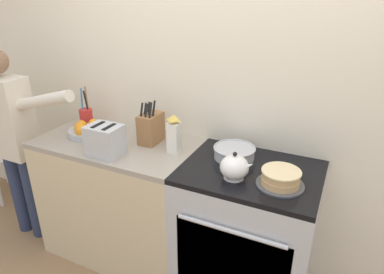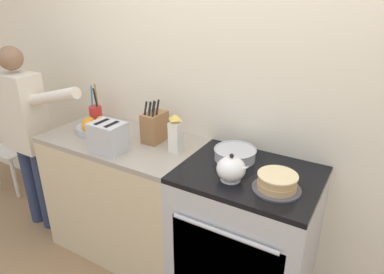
{
  "view_description": "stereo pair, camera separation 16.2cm",
  "coord_description": "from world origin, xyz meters",
  "px_view_note": "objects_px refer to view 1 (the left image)",
  "views": [
    {
      "loc": [
        0.7,
        -1.38,
        1.87
      ],
      "look_at": [
        -0.09,
        0.28,
        1.07
      ],
      "focal_mm": 32.0,
      "sensor_mm": 36.0,
      "label": 1
    },
    {
      "loc": [
        0.85,
        -1.3,
        1.87
      ],
      "look_at": [
        -0.09,
        0.28,
        1.07
      ],
      "focal_mm": 32.0,
      "sensor_mm": 36.0,
      "label": 2
    }
  ],
  "objects_px": {
    "tea_kettle": "(235,167)",
    "mixing_bowl": "(234,152)",
    "person_baker": "(12,133)",
    "milk_carton": "(174,135)",
    "fruit_bowl": "(86,130)",
    "layer_cake": "(281,178)",
    "dining_chair": "(3,146)",
    "utensil_crock": "(86,116)",
    "toaster": "(105,140)",
    "knife_block": "(151,128)",
    "stove_range": "(246,235)"
  },
  "relations": [
    {
      "from": "tea_kettle",
      "to": "mixing_bowl",
      "type": "height_order",
      "value": "tea_kettle"
    },
    {
      "from": "tea_kettle",
      "to": "person_baker",
      "type": "distance_m",
      "value": 1.7
    },
    {
      "from": "milk_carton",
      "to": "fruit_bowl",
      "type": "bearing_deg",
      "value": -177.33
    },
    {
      "from": "layer_cake",
      "to": "dining_chair",
      "type": "height_order",
      "value": "layer_cake"
    },
    {
      "from": "layer_cake",
      "to": "utensil_crock",
      "type": "relative_size",
      "value": 0.82
    },
    {
      "from": "dining_chair",
      "to": "layer_cake",
      "type": "bearing_deg",
      "value": -31.41
    },
    {
      "from": "tea_kettle",
      "to": "toaster",
      "type": "relative_size",
      "value": 0.86
    },
    {
      "from": "knife_block",
      "to": "milk_carton",
      "type": "height_order",
      "value": "knife_block"
    },
    {
      "from": "milk_carton",
      "to": "person_baker",
      "type": "height_order",
      "value": "person_baker"
    },
    {
      "from": "utensil_crock",
      "to": "milk_carton",
      "type": "xyz_separation_m",
      "value": [
        0.82,
        -0.13,
        0.05
      ]
    },
    {
      "from": "mixing_bowl",
      "to": "dining_chair",
      "type": "height_order",
      "value": "mixing_bowl"
    },
    {
      "from": "layer_cake",
      "to": "toaster",
      "type": "distance_m",
      "value": 1.06
    },
    {
      "from": "tea_kettle",
      "to": "mixing_bowl",
      "type": "bearing_deg",
      "value": 109.07
    },
    {
      "from": "fruit_bowl",
      "to": "person_baker",
      "type": "distance_m",
      "value": 0.6
    },
    {
      "from": "utensil_crock",
      "to": "fruit_bowl",
      "type": "relative_size",
      "value": 1.23
    },
    {
      "from": "toaster",
      "to": "tea_kettle",
      "type": "bearing_deg",
      "value": 4.45
    },
    {
      "from": "layer_cake",
      "to": "toaster",
      "type": "relative_size",
      "value": 1.13
    },
    {
      "from": "milk_carton",
      "to": "tea_kettle",
      "type": "bearing_deg",
      "value": -17.51
    },
    {
      "from": "toaster",
      "to": "dining_chair",
      "type": "xyz_separation_m",
      "value": [
        -1.61,
        0.4,
        -0.54
      ]
    },
    {
      "from": "tea_kettle",
      "to": "toaster",
      "type": "xyz_separation_m",
      "value": [
        -0.82,
        -0.06,
        0.03
      ]
    },
    {
      "from": "stove_range",
      "to": "tea_kettle",
      "type": "xyz_separation_m",
      "value": [
        -0.06,
        -0.12,
        0.52
      ]
    },
    {
      "from": "dining_chair",
      "to": "fruit_bowl",
      "type": "bearing_deg",
      "value": -34.85
    },
    {
      "from": "tea_kettle",
      "to": "person_baker",
      "type": "xyz_separation_m",
      "value": [
        -1.7,
        -0.04,
        -0.1
      ]
    },
    {
      "from": "toaster",
      "to": "dining_chair",
      "type": "height_order",
      "value": "toaster"
    },
    {
      "from": "person_baker",
      "to": "knife_block",
      "type": "bearing_deg",
      "value": 14.12
    },
    {
      "from": "stove_range",
      "to": "mixing_bowl",
      "type": "distance_m",
      "value": 0.52
    },
    {
      "from": "dining_chair",
      "to": "mixing_bowl",
      "type": "bearing_deg",
      "value": -27.47
    },
    {
      "from": "toaster",
      "to": "milk_carton",
      "type": "distance_m",
      "value": 0.42
    },
    {
      "from": "stove_range",
      "to": "toaster",
      "type": "distance_m",
      "value": 1.05
    },
    {
      "from": "stove_range",
      "to": "toaster",
      "type": "xyz_separation_m",
      "value": [
        -0.87,
        -0.19,
        0.55
      ]
    },
    {
      "from": "stove_range",
      "to": "fruit_bowl",
      "type": "relative_size",
      "value": 3.7
    },
    {
      "from": "layer_cake",
      "to": "tea_kettle",
      "type": "bearing_deg",
      "value": -172.73
    },
    {
      "from": "tea_kettle",
      "to": "person_baker",
      "type": "bearing_deg",
      "value": -178.52
    },
    {
      "from": "utensil_crock",
      "to": "stove_range",
      "type": "bearing_deg",
      "value": -6.46
    },
    {
      "from": "fruit_bowl",
      "to": "toaster",
      "type": "bearing_deg",
      "value": -29.4
    },
    {
      "from": "knife_block",
      "to": "toaster",
      "type": "relative_size",
      "value": 1.32
    },
    {
      "from": "layer_cake",
      "to": "tea_kettle",
      "type": "height_order",
      "value": "tea_kettle"
    },
    {
      "from": "mixing_bowl",
      "to": "toaster",
      "type": "relative_size",
      "value": 1.15
    },
    {
      "from": "knife_block",
      "to": "layer_cake",
      "type": "bearing_deg",
      "value": -11.5
    },
    {
      "from": "mixing_bowl",
      "to": "milk_carton",
      "type": "distance_m",
      "value": 0.38
    },
    {
      "from": "mixing_bowl",
      "to": "milk_carton",
      "type": "relative_size",
      "value": 1.02
    },
    {
      "from": "layer_cake",
      "to": "utensil_crock",
      "type": "bearing_deg",
      "value": 170.86
    },
    {
      "from": "layer_cake",
      "to": "mixing_bowl",
      "type": "relative_size",
      "value": 0.98
    },
    {
      "from": "tea_kettle",
      "to": "toaster",
      "type": "height_order",
      "value": "toaster"
    },
    {
      "from": "milk_carton",
      "to": "toaster",
      "type": "bearing_deg",
      "value": -151.28
    },
    {
      "from": "fruit_bowl",
      "to": "milk_carton",
      "type": "height_order",
      "value": "milk_carton"
    },
    {
      "from": "tea_kettle",
      "to": "dining_chair",
      "type": "height_order",
      "value": "tea_kettle"
    },
    {
      "from": "utensil_crock",
      "to": "mixing_bowl",
      "type": "bearing_deg",
      "value": -2.08
    },
    {
      "from": "mixing_bowl",
      "to": "person_baker",
      "type": "xyz_separation_m",
      "value": [
        -1.62,
        -0.27,
        -0.07
      ]
    },
    {
      "from": "layer_cake",
      "to": "person_baker",
      "type": "relative_size",
      "value": 0.17
    }
  ]
}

